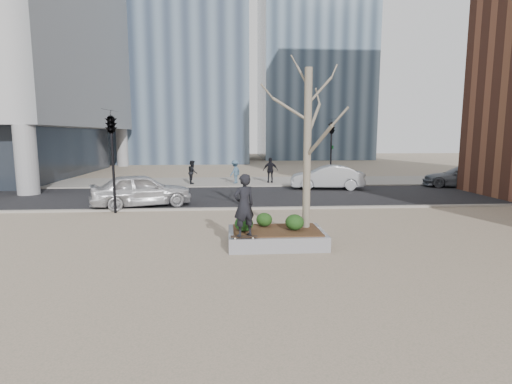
{
  "coord_description": "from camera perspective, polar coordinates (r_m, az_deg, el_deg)",
  "views": [
    {
      "loc": [
        -0.5,
        -12.17,
        3.45
      ],
      "look_at": [
        0.5,
        2.0,
        1.4
      ],
      "focal_mm": 28.0,
      "sensor_mm": 36.0,
      "label": 1
    }
  ],
  "objects": [
    {
      "name": "car_third",
      "position": [
        29.45,
        27.28,
        1.95
      ],
      "size": [
        5.08,
        3.37,
        1.37
      ],
      "primitive_type": "imported",
      "rotation": [
        0.0,
        0.0,
        4.37
      ],
      "color": "#575C64",
      "rests_on": "street"
    },
    {
      "name": "planter",
      "position": [
        12.68,
        2.91,
        -6.54
      ],
      "size": [
        3.0,
        2.0,
        0.45
      ],
      "primitive_type": "cube",
      "color": "gray",
      "rests_on": "ground"
    },
    {
      "name": "car_silver",
      "position": [
        25.64,
        10.1,
        2.09
      ],
      "size": [
        4.7,
        2.13,
        1.5
      ],
      "primitive_type": "imported",
      "rotation": [
        0.0,
        0.0,
        4.59
      ],
      "color": "#A6AAAF",
      "rests_on": "street"
    },
    {
      "name": "traffic_light_near",
      "position": [
        18.5,
        -19.75,
        4.01
      ],
      "size": [
        0.6,
        2.48,
        4.5
      ],
      "primitive_type": null,
      "color": "black",
      "rests_on": "ground"
    },
    {
      "name": "skateboard",
      "position": [
        11.68,
        -1.72,
        -6.49
      ],
      "size": [
        0.78,
        0.21,
        0.08
      ],
      "primitive_type": null,
      "rotation": [
        0.0,
        0.0,
        -0.01
      ],
      "color": "black",
      "rests_on": "planter"
    },
    {
      "name": "police_car",
      "position": [
        19.86,
        -16.04,
        0.27
      ],
      "size": [
        5.03,
        3.29,
        1.59
      ],
      "primitive_type": "imported",
      "rotation": [
        0.0,
        0.0,
        1.9
      ],
      "color": "silver",
      "rests_on": "street"
    },
    {
      "name": "skateboarder",
      "position": [
        11.48,
        -1.74,
        -1.91
      ],
      "size": [
        0.79,
        0.68,
        1.82
      ],
      "primitive_type": "imported",
      "rotation": [
        0.0,
        0.0,
        3.6
      ],
      "color": "black",
      "rests_on": "skateboard"
    },
    {
      "name": "shrub_right",
      "position": [
        12.53,
        5.54,
        -4.33
      ],
      "size": [
        0.58,
        0.58,
        0.5
      ],
      "primitive_type": "ellipsoid",
      "color": "#183D13",
      "rests_on": "planter_mulch"
    },
    {
      "name": "pedestrian_c",
      "position": [
        28.56,
        2.08,
        3.14
      ],
      "size": [
        1.06,
        0.45,
        1.8
      ],
      "primitive_type": "imported",
      "rotation": [
        0.0,
        0.0,
        3.13
      ],
      "color": "black",
      "rests_on": "far_sidewalk"
    },
    {
      "name": "far_sidewalk",
      "position": [
        29.38,
        -3.03,
        1.49
      ],
      "size": [
        60.0,
        6.0,
        0.02
      ],
      "primitive_type": "cube",
      "color": "gray",
      "rests_on": "ground"
    },
    {
      "name": "planter_mulch",
      "position": [
        12.62,
        2.92,
        -5.46
      ],
      "size": [
        2.7,
        1.7,
        0.04
      ],
      "primitive_type": "cube",
      "color": "#382314",
      "rests_on": "planter"
    },
    {
      "name": "sycamore_tree",
      "position": [
        12.72,
        7.4,
        9.67
      ],
      "size": [
        2.8,
        2.8,
        6.6
      ],
      "primitive_type": null,
      "color": "gray",
      "rests_on": "planter_mulch"
    },
    {
      "name": "shrub_middle",
      "position": [
        12.99,
        1.18,
        -3.96
      ],
      "size": [
        0.52,
        0.52,
        0.44
      ],
      "primitive_type": "ellipsoid",
      "color": "#183812",
      "rests_on": "planter_mulch"
    },
    {
      "name": "street",
      "position": [
        22.44,
        -2.71,
        -0.61
      ],
      "size": [
        60.0,
        8.0,
        0.02
      ],
      "primitive_type": "cube",
      "color": "black",
      "rests_on": "ground"
    },
    {
      "name": "traffic_light_far",
      "position": [
        27.7,
        10.66,
        5.59
      ],
      "size": [
        0.6,
        2.48,
        4.5
      ],
      "primitive_type": null,
      "color": "black",
      "rests_on": "ground"
    },
    {
      "name": "pedestrian_b",
      "position": [
        28.25,
        -3.01,
        2.92
      ],
      "size": [
        1.11,
        1.22,
        1.64
      ],
      "primitive_type": "imported",
      "rotation": [
        0.0,
        0.0,
        4.1
      ],
      "color": "#415D76",
      "rests_on": "far_sidewalk"
    },
    {
      "name": "shrub_left",
      "position": [
        12.32,
        -1.74,
        -4.54
      ],
      "size": [
        0.57,
        0.57,
        0.49
      ],
      "primitive_type": "ellipsoid",
      "color": "#144016",
      "rests_on": "planter_mulch"
    },
    {
      "name": "ground",
      "position": [
        12.66,
        -1.64,
        -7.61
      ],
      "size": [
        120.0,
        120.0,
        0.0
      ],
      "primitive_type": "plane",
      "color": "gray",
      "rests_on": "ground"
    },
    {
      "name": "pedestrian_a",
      "position": [
        28.21,
        -9.04,
        2.82
      ],
      "size": [
        0.71,
        0.86,
        1.64
      ],
      "primitive_type": "imported",
      "rotation": [
        0.0,
        0.0,
        1.68
      ],
      "color": "black",
      "rests_on": "far_sidewalk"
    }
  ]
}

